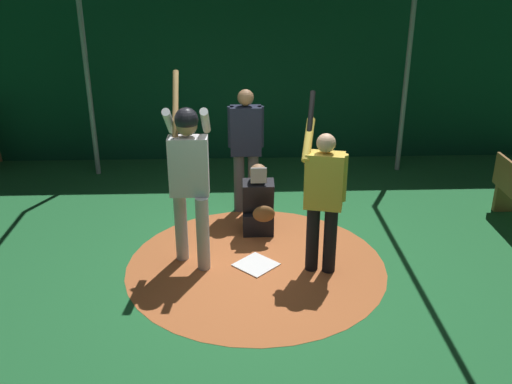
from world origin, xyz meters
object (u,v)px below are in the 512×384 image
object	(u,v)px
umpire	(246,145)
home_plate	(256,265)
batter	(189,171)
catcher	(258,206)
visitor	(323,194)

from	to	relation	value
umpire	home_plate	bearing A→B (deg)	2.91
batter	catcher	world-z (taller)	batter
catcher	visitor	world-z (taller)	visitor
batter	umpire	xyz separation A→B (m)	(-1.47, 0.67, -0.18)
home_plate	catcher	xyz separation A→B (m)	(-0.86, 0.06, 0.37)
catcher	umpire	bearing A→B (deg)	-168.44
batter	visitor	xyz separation A→B (m)	(0.21, 1.49, -0.21)
home_plate	visitor	world-z (taller)	visitor
batter	visitor	world-z (taller)	batter
batter	visitor	bearing A→B (deg)	81.91
batter	catcher	bearing A→B (deg)	133.26
home_plate	catcher	bearing A→B (deg)	175.71
catcher	visitor	size ratio (longest dim) A/B	0.48
umpire	visitor	xyz separation A→B (m)	(1.68, 0.82, -0.03)
umpire	visitor	size ratio (longest dim) A/B	0.86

